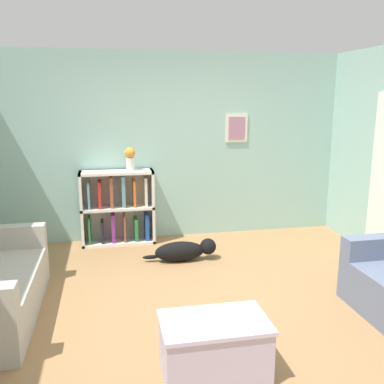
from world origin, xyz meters
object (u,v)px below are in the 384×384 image
Objects in this scene: dog at (185,251)px; vase at (130,158)px; bookshelf at (119,208)px; coffee_table at (214,346)px.

vase is (-0.59, 0.83, 1.06)m from dog.
bookshelf reaches higher than coffee_table.
bookshelf is at bearing 132.24° from dog.
vase reaches higher than bookshelf.
coffee_table is at bearing -82.34° from vase.
bookshelf reaches higher than dog.
vase is at bearing 97.66° from coffee_table.
coffee_table is 0.85× the size of dog.
dog is 1.47m from vase.
bookshelf is 3.14m from coffee_table.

